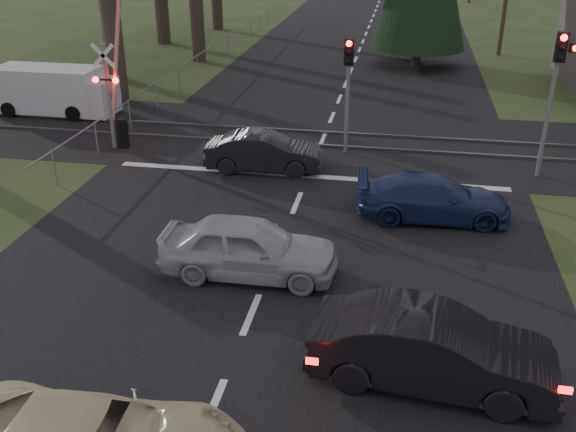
% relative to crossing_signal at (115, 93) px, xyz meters
% --- Properties ---
extents(ground, '(120.00, 120.00, 0.00)m').
position_rel_crossing_signal_xyz_m(ground, '(7.27, -9.79, -2.06)').
color(ground, '#263819').
rests_on(ground, ground).
extents(road, '(14.00, 100.00, 0.01)m').
position_rel_crossing_signal_xyz_m(road, '(7.27, 0.21, -2.05)').
color(road, black).
rests_on(road, ground).
extents(rail_corridor, '(120.00, 8.00, 0.01)m').
position_rel_crossing_signal_xyz_m(rail_corridor, '(7.27, 2.21, -2.05)').
color(rail_corridor, black).
rests_on(rail_corridor, ground).
extents(stop_line, '(13.00, 0.35, 0.00)m').
position_rel_crossing_signal_xyz_m(stop_line, '(7.27, -1.59, -2.05)').
color(stop_line, silver).
rests_on(stop_line, ground).
extents(rail_near, '(120.00, 0.12, 0.10)m').
position_rel_crossing_signal_xyz_m(rail_near, '(7.27, 1.41, -2.01)').
color(rail_near, '#59544C').
rests_on(rail_near, ground).
extents(rail_far, '(120.00, 0.12, 0.10)m').
position_rel_crossing_signal_xyz_m(rail_far, '(7.27, 3.01, -2.01)').
color(rail_far, '#59544C').
rests_on(rail_far, ground).
extents(crossing_signal, '(1.62, 0.38, 6.96)m').
position_rel_crossing_signal_xyz_m(crossing_signal, '(0.00, 0.00, 0.00)').
color(crossing_signal, slate).
rests_on(crossing_signal, ground).
extents(traffic_signal_right, '(0.68, 0.48, 4.70)m').
position_rel_crossing_signal_xyz_m(traffic_signal_right, '(14.82, -0.31, 1.26)').
color(traffic_signal_right, slate).
rests_on(traffic_signal_right, ground).
extents(traffic_signal_center, '(0.32, 0.48, 4.10)m').
position_rel_crossing_signal_xyz_m(traffic_signal_center, '(8.27, 0.89, 0.75)').
color(traffic_signal_center, slate).
rests_on(traffic_signal_center, ground).
extents(fence_left, '(0.10, 36.00, 1.20)m').
position_rel_crossing_signal_xyz_m(fence_left, '(-0.53, 12.71, -2.06)').
color(fence_left, slate).
rests_on(fence_left, ground).
extents(dark_hatchback, '(4.61, 1.96, 1.48)m').
position_rel_crossing_signal_xyz_m(dark_hatchback, '(11.05, -11.36, -1.32)').
color(dark_hatchback, black).
rests_on(dark_hatchback, ground).
extents(silver_car, '(4.28, 1.77, 1.45)m').
position_rel_crossing_signal_xyz_m(silver_car, '(6.84, -8.10, -1.33)').
color(silver_car, '#A4A6AC').
rests_on(silver_car, ground).
extents(blue_sedan, '(4.41, 2.03, 1.25)m').
position_rel_crossing_signal_xyz_m(blue_sedan, '(11.24, -4.12, -1.43)').
color(blue_sedan, '#19264D').
rests_on(blue_sedan, ground).
extents(dark_car_far, '(4.00, 1.65, 1.29)m').
position_rel_crossing_signal_xyz_m(dark_car_far, '(5.74, -1.29, -1.41)').
color(dark_car_far, black).
rests_on(dark_car_far, ground).
extents(white_van, '(5.11, 2.02, 1.99)m').
position_rel_crossing_signal_xyz_m(white_van, '(-4.38, 3.71, -1.05)').
color(white_van, silver).
rests_on(white_van, ground).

